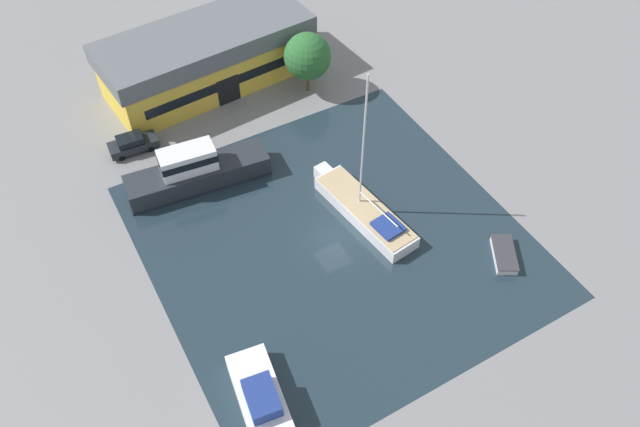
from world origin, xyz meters
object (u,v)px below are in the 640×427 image
warehouse_building (207,57)px  motor_cruiser (195,171)px  parked_car (132,144)px  sailboat_moored (364,210)px  quay_tree_near_building (307,56)px  cabin_boat (261,400)px  small_dinghy (504,255)px

warehouse_building → motor_cruiser: bearing=-122.5°
parked_car → sailboat_moored: (14.35, -17.41, -0.12)m
sailboat_moored → motor_cruiser: (-10.80, 10.49, 0.77)m
sailboat_moored → motor_cruiser: 15.08m
quay_tree_near_building → parked_car: quay_tree_near_building is taller
parked_car → sailboat_moored: size_ratio=0.32×
cabin_boat → quay_tree_near_building: bearing=64.0°
parked_car → motor_cruiser: (3.55, -6.91, 0.65)m
quay_tree_near_building → sailboat_moored: bearing=-103.6°
warehouse_building → quay_tree_near_building: 10.34m
motor_cruiser → small_dinghy: (18.18, -19.84, -1.13)m
small_dinghy → warehouse_building: bearing=139.8°
motor_cruiser → cabin_boat: (-4.16, -21.51, -0.60)m
warehouse_building → sailboat_moored: sailboat_moored is taller
quay_tree_near_building → cabin_boat: size_ratio=0.85×
parked_car → warehouse_building: bearing=124.4°
quay_tree_near_building → motor_cruiser: (-15.00, -6.90, -2.59)m
quay_tree_near_building → sailboat_moored: (-4.20, -17.39, -3.36)m
warehouse_building → cabin_boat: (-10.99, -34.67, -2.18)m
warehouse_building → parked_car: bearing=-154.0°
sailboat_moored → small_dinghy: 11.92m
parked_car → quay_tree_near_building: bearing=93.4°
quay_tree_near_building → motor_cruiser: 16.71m
sailboat_moored → motor_cruiser: bearing=128.6°
warehouse_building → small_dinghy: warehouse_building is taller
warehouse_building → small_dinghy: bearing=-76.0°
warehouse_building → quay_tree_near_building: (8.16, -6.26, 1.01)m
parked_car → motor_cruiser: motor_cruiser is taller
quay_tree_near_building → motor_cruiser: size_ratio=0.50×
quay_tree_near_building → small_dinghy: 27.18m
quay_tree_near_building → small_dinghy: (3.18, -26.74, -3.72)m
quay_tree_near_building → small_dinghy: bearing=-83.2°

